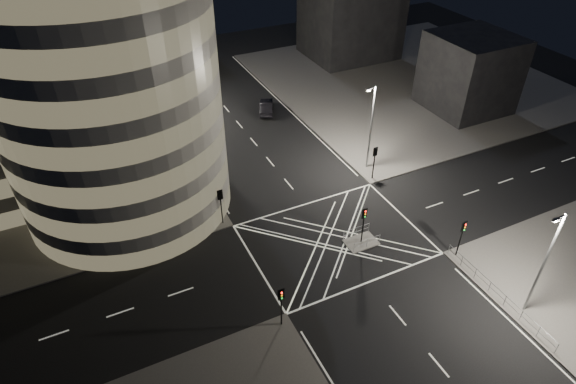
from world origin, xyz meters
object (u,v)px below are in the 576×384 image
traffic_signal_nr (462,232)px  street_lamp_left_far (153,84)px  street_lamp_right_near (544,261)px  street_lamp_right_far (371,125)px  traffic_signal_fr (375,157)px  central_island (361,242)px  sedan (266,107)px  traffic_signal_island (364,219)px  traffic_signal_fl (221,201)px  traffic_signal_nl (281,300)px  street_lamp_left_near (195,153)px

traffic_signal_nr → street_lamp_left_far: 41.15m
street_lamp_right_near → street_lamp_right_far: bearing=90.0°
traffic_signal_fr → street_lamp_left_far: size_ratio=0.40×
central_island → traffic_signal_nr: 9.08m
traffic_signal_fr → street_lamp_left_far: (-18.24, 23.20, 2.63)m
street_lamp_right_far → sedan: size_ratio=2.01×
street_lamp_right_far → sedan: street_lamp_right_far is taller
traffic_signal_island → street_lamp_right_far: bearing=54.7°
traffic_signal_fl → street_lamp_left_far: street_lamp_left_far is taller
street_lamp_left_far → street_lamp_right_near: (18.87, -44.00, 0.00)m
traffic_signal_nl → street_lamp_right_far: 24.27m
traffic_signal_island → central_island: bearing=0.0°
street_lamp_left_near → street_lamp_right_near: bearing=-54.0°
street_lamp_right_near → traffic_signal_nr: bearing=95.0°
traffic_signal_island → street_lamp_left_far: street_lamp_left_far is taller
street_lamp_right_far → sedan: 18.90m
traffic_signal_nl → central_island: bearing=26.1°
central_island → traffic_signal_fr: traffic_signal_fr is taller
central_island → traffic_signal_fr: size_ratio=0.75×
traffic_signal_nl → traffic_signal_fl: bearing=90.0°
traffic_signal_nr → street_lamp_left_near: 26.32m
sedan → street_lamp_left_near: bearing=70.6°
traffic_signal_fr → street_lamp_right_near: (0.64, -20.80, 2.63)m
traffic_signal_fr → street_lamp_left_near: (-18.24, 5.20, 2.63)m
traffic_signal_island → street_lamp_left_near: (-11.44, 13.50, 2.63)m
traffic_signal_nr → traffic_signal_island: bearing=142.1°
traffic_signal_fl → street_lamp_right_near: street_lamp_right_near is taller
traffic_signal_nr → traffic_signal_nl: bearing=180.0°
traffic_signal_nl → traffic_signal_island: (10.80, 5.30, 0.00)m
traffic_signal_fl → traffic_signal_nl: size_ratio=1.00×
traffic_signal_island → street_lamp_left_near: size_ratio=0.40×
traffic_signal_fl → traffic_signal_nl: 13.60m
street_lamp_left_far → traffic_signal_nl: bearing=-89.0°
traffic_signal_island → street_lamp_right_near: (7.44, -12.50, 2.63)m
traffic_signal_nr → central_island: bearing=142.1°
street_lamp_right_near → sedan: (-4.78, 40.67, -4.72)m
traffic_signal_island → sedan: bearing=84.6°
street_lamp_right_far → street_lamp_right_near: bearing=-90.0°
traffic_signal_nr → traffic_signal_fr: bearing=90.0°
traffic_signal_fr → traffic_signal_nr: size_ratio=1.00×
traffic_signal_fr → traffic_signal_nr: 13.60m
traffic_signal_fl → street_lamp_right_near: bearing=-48.8°
street_lamp_left_far → traffic_signal_fl: bearing=-88.4°
central_island → street_lamp_left_near: street_lamp_left_near is taller
traffic_signal_fl → traffic_signal_nl: bearing=-90.0°
traffic_signal_nl → street_lamp_left_far: street_lamp_left_far is taller
traffic_signal_nl → street_lamp_right_far: (18.24, 15.80, 2.63)m
traffic_signal_nl → street_lamp_left_far: bearing=91.0°
traffic_signal_nl → sedan: 36.13m
central_island → sedan: (2.66, 28.17, 0.75)m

